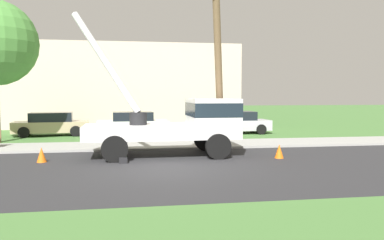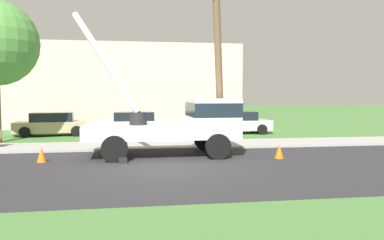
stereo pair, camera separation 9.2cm
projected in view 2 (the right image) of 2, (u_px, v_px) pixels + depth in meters
The scene contains 12 objects.
ground_plane at pixel (149, 134), 25.12m from camera, with size 120.00×120.00×0.00m, color #477538.
road_asphalt at pixel (166, 169), 13.29m from camera, with size 80.00×8.82×0.01m, color #2B2B2D.
sidewalk_strip at pixel (155, 145), 19.09m from camera, with size 80.00×2.96×0.10m, color #9E9E99.
utility_truck at pixel (182, 121), 16.14m from camera, with size 6.81×3.21×5.98m.
leaning_utility_pole at pixel (218, 49), 17.45m from camera, with size 1.32×2.64×8.86m.
traffic_cone_ahead at pixel (279, 151), 15.44m from camera, with size 0.36×0.36×0.56m, color orange.
traffic_cone_behind at pixel (42, 155), 14.56m from camera, with size 0.36×0.36×0.56m, color orange.
traffic_cone_curbside at pixel (210, 144), 17.66m from camera, with size 0.36×0.36×0.56m, color orange.
parked_sedan_tan at pixel (52, 124), 23.95m from camera, with size 4.55×2.28×1.42m.
parked_sedan_white at pixel (134, 123), 24.70m from camera, with size 4.49×2.17×1.42m.
parked_sedan_silver at pixel (236, 123), 25.16m from camera, with size 4.45×2.11×1.42m.
lowrise_building_backdrop at pixel (125, 86), 31.69m from camera, with size 18.00×6.00×6.40m, color beige.
Camera 2 is at (-1.13, -13.13, 2.54)m, focal length 36.56 mm.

